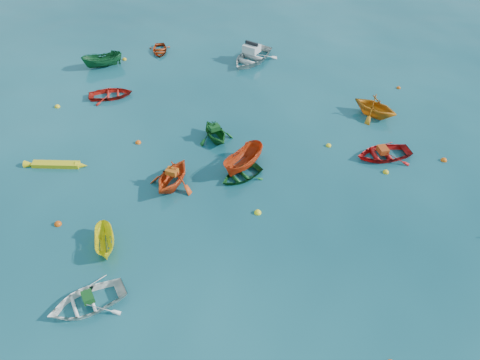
# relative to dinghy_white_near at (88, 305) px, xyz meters

# --- Properties ---
(ground) EXTENTS (160.00, 160.00, 0.00)m
(ground) POSITION_rel_dinghy_white_near_xyz_m (4.39, 4.42, 0.00)
(ground) COLOR #093742
(ground) RESTS_ON ground
(dinghy_white_near) EXTENTS (4.11, 4.08, 0.70)m
(dinghy_white_near) POSITION_rel_dinghy_white_near_xyz_m (0.00, 0.00, 0.00)
(dinghy_white_near) COLOR white
(dinghy_white_near) RESTS_ON ground
(dinghy_orange_w) EXTENTS (2.97, 3.35, 1.62)m
(dinghy_orange_w) POSITION_rel_dinghy_white_near_xyz_m (0.71, 8.44, 0.00)
(dinghy_orange_w) COLOR #E24615
(dinghy_orange_w) RESTS_ON ground
(sampan_yellow_mid) EXTENTS (2.06, 2.60, 0.96)m
(sampan_yellow_mid) POSITION_rel_dinghy_white_near_xyz_m (-0.77, 3.24, 0.00)
(sampan_yellow_mid) COLOR yellow
(sampan_yellow_mid) RESTS_ON ground
(dinghy_green_e) EXTENTS (3.13, 3.24, 0.55)m
(dinghy_green_e) POSITION_rel_dinghy_white_near_xyz_m (4.26, 10.11, 0.00)
(dinghy_green_e) COLOR #14561F
(dinghy_green_e) RESTS_ON ground
(dinghy_red_nw) EXTENTS (3.77, 3.39, 0.64)m
(dinghy_red_nw) POSITION_rel_dinghy_white_near_xyz_m (-7.18, 16.27, 0.00)
(dinghy_red_nw) COLOR red
(dinghy_red_nw) RESTS_ON ground
(sampan_orange_n) EXTENTS (2.39, 3.60, 1.30)m
(sampan_orange_n) POSITION_rel_dinghy_white_near_xyz_m (4.19, 10.97, 0.00)
(sampan_orange_n) COLOR #C43A12
(sampan_orange_n) RESTS_ON ground
(dinghy_green_n) EXTENTS (3.44, 3.46, 1.38)m
(dinghy_green_n) POSITION_rel_dinghy_white_near_xyz_m (1.70, 13.28, 0.00)
(dinghy_green_n) COLOR #14571B
(dinghy_green_n) RESTS_ON ground
(dinghy_red_ne) EXTENTS (4.12, 3.70, 0.70)m
(dinghy_red_ne) POSITION_rel_dinghy_white_near_xyz_m (12.12, 14.30, 0.00)
(dinghy_red_ne) COLOR red
(dinghy_red_ne) RESTS_ON ground
(dinghy_red_far) EXTENTS (2.64, 3.02, 0.52)m
(dinghy_red_far) POSITION_rel_dinghy_white_near_xyz_m (-6.59, 23.95, 0.00)
(dinghy_red_far) COLOR #AB340E
(dinghy_red_far) RESTS_ON ground
(dinghy_orange_far) EXTENTS (3.93, 3.72, 1.63)m
(dinghy_orange_far) POSITION_rel_dinghy_white_near_xyz_m (11.32, 18.82, 0.00)
(dinghy_orange_far) COLOR orange
(dinghy_orange_far) RESTS_ON ground
(sampan_green_far) EXTENTS (3.23, 2.85, 1.22)m
(sampan_green_far) POSITION_rel_dinghy_white_near_xyz_m (-9.88, 20.28, 0.00)
(sampan_green_far) COLOR #135328
(sampan_green_far) RESTS_ON ground
(kayak_yellow) EXTENTS (3.53, 1.31, 0.34)m
(kayak_yellow) POSITION_rel_dinghy_white_near_xyz_m (-6.65, 8.19, 0.00)
(kayak_yellow) COLOR gold
(kayak_yellow) RESTS_ON ground
(motorboat_white) EXTENTS (4.41, 5.24, 1.53)m
(motorboat_white) POSITION_rel_dinghy_white_near_xyz_m (1.25, 24.42, 0.00)
(motorboat_white) COLOR silver
(motorboat_white) RESTS_ON ground
(tarp_green_a) EXTENTS (0.77, 0.77, 0.30)m
(tarp_green_a) POSITION_rel_dinghy_white_near_xyz_m (0.07, 0.07, 0.50)
(tarp_green_a) COLOR #124B19
(tarp_green_a) RESTS_ON dinghy_white_near
(tarp_orange_a) EXTENTS (0.69, 0.56, 0.31)m
(tarp_orange_a) POSITION_rel_dinghy_white_near_xyz_m (0.71, 8.49, 0.96)
(tarp_orange_a) COLOR #C45714
(tarp_orange_a) RESTS_ON dinghy_orange_w
(tarp_green_b) EXTENTS (0.81, 0.80, 0.32)m
(tarp_green_b) POSITION_rel_dinghy_white_near_xyz_m (1.63, 13.35, 0.85)
(tarp_green_b) COLOR #114618
(tarp_green_b) RESTS_ON dinghy_green_n
(tarp_orange_b) EXTENTS (0.79, 0.87, 0.34)m
(tarp_orange_b) POSITION_rel_dinghy_white_near_xyz_m (12.03, 14.25, 0.52)
(tarp_orange_b) COLOR #B43C12
(tarp_orange_b) RESTS_ON dinghy_red_ne
(buoy_or_a) EXTENTS (0.39, 0.39, 0.39)m
(buoy_or_a) POSITION_rel_dinghy_white_near_xyz_m (-3.94, 3.97, 0.00)
(buoy_or_a) COLOR #D04A0B
(buoy_or_a) RESTS_ON ground
(buoy_ye_a) EXTENTS (0.38, 0.38, 0.38)m
(buoy_ye_a) POSITION_rel_dinghy_white_near_xyz_m (5.88, 7.53, 0.00)
(buoy_ye_a) COLOR #FFF11A
(buoy_ye_a) RESTS_ON ground
(buoy_ye_b) EXTENTS (0.38, 0.38, 0.38)m
(buoy_ye_b) POSITION_rel_dinghy_white_near_xyz_m (-10.19, 14.02, 0.00)
(buoy_ye_b) COLOR yellow
(buoy_ye_b) RESTS_ON ground
(buoy_or_c) EXTENTS (0.37, 0.37, 0.37)m
(buoy_or_c) POSITION_rel_dinghy_white_near_xyz_m (-2.92, 11.62, 0.00)
(buoy_or_c) COLOR #F6570D
(buoy_or_c) RESTS_ON ground
(buoy_ye_c) EXTENTS (0.34, 0.34, 0.34)m
(buoy_ye_c) POSITION_rel_dinghy_white_near_xyz_m (8.78, 14.49, 0.00)
(buoy_ye_c) COLOR yellow
(buoy_ye_c) RESTS_ON ground
(buoy_or_d) EXTENTS (0.37, 0.37, 0.37)m
(buoy_or_d) POSITION_rel_dinghy_white_near_xyz_m (15.71, 14.86, 0.00)
(buoy_or_d) COLOR #F0580D
(buoy_or_d) RESTS_ON ground
(buoy_ye_d) EXTENTS (0.35, 0.35, 0.35)m
(buoy_ye_d) POSITION_rel_dinghy_white_near_xyz_m (-8.84, 21.85, 0.00)
(buoy_ye_d) COLOR yellow
(buoy_ye_d) RESTS_ON ground
(buoy_or_e) EXTENTS (0.31, 0.31, 0.31)m
(buoy_or_e) POSITION_rel_dinghy_white_near_xyz_m (12.92, 23.04, 0.00)
(buoy_or_e) COLOR #E0540C
(buoy_or_e) RESTS_ON ground
(buoy_ye_e) EXTENTS (0.36, 0.36, 0.36)m
(buoy_ye_e) POSITION_rel_dinghy_white_near_xyz_m (12.36, 12.78, 0.00)
(buoy_ye_e) COLOR yellow
(buoy_ye_e) RESTS_ON ground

